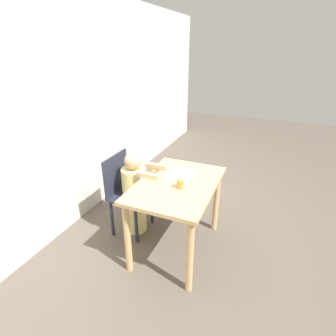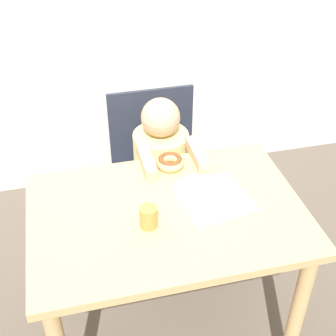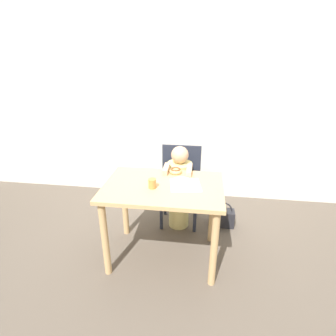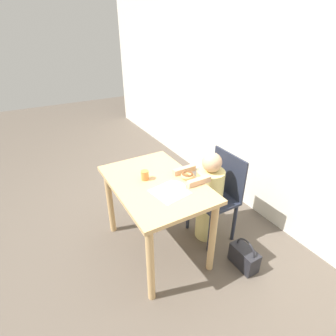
% 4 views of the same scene
% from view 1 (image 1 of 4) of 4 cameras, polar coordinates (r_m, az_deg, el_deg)
% --- Properties ---
extents(ground_plane, '(12.00, 12.00, 0.00)m').
position_cam_1_polar(ground_plane, '(2.87, 1.79, -16.72)').
color(ground_plane, brown).
extents(wall_back, '(8.00, 0.05, 2.50)m').
position_cam_1_polar(wall_back, '(2.95, -22.48, 10.14)').
color(wall_back, silver).
rests_on(wall_back, ground_plane).
extents(dining_table, '(1.03, 0.70, 0.76)m').
position_cam_1_polar(dining_table, '(2.50, 1.98, -5.82)').
color(dining_table, tan).
rests_on(dining_table, ground_plane).
extents(chair, '(0.43, 0.37, 0.89)m').
position_cam_1_polar(chair, '(2.90, -9.04, -5.12)').
color(chair, '#232838').
rests_on(chair, ground_plane).
extents(child_figure, '(0.27, 0.46, 0.95)m').
position_cam_1_polar(child_figure, '(2.85, -7.13, -5.58)').
color(child_figure, '#E0D17F').
rests_on(child_figure, ground_plane).
extents(donut, '(0.12, 0.12, 0.05)m').
position_cam_1_polar(donut, '(2.59, -2.98, -0.88)').
color(donut, '#DBB270').
rests_on(donut, dining_table).
extents(napkin, '(0.29, 0.29, 0.00)m').
position_cam_1_polar(napkin, '(2.61, 2.96, -1.26)').
color(napkin, white).
rests_on(napkin, dining_table).
extents(handbag, '(0.27, 0.13, 0.30)m').
position_cam_1_polar(handbag, '(3.43, -3.62, -6.88)').
color(handbag, '#232328').
rests_on(handbag, ground_plane).
extents(cup, '(0.07, 0.07, 0.08)m').
position_cam_1_polar(cup, '(2.33, 2.67, -3.48)').
color(cup, orange).
rests_on(cup, dining_table).
extents(plate, '(0.20, 0.20, 0.01)m').
position_cam_1_polar(plate, '(2.59, 1.39, -1.35)').
color(plate, silver).
rests_on(plate, dining_table).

